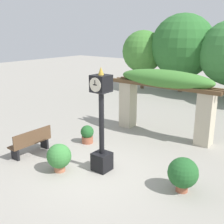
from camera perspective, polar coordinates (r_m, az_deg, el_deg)
The scene contains 7 objects.
ground_plane at distance 8.74m, azimuth -3.16°, elevation -12.09°, with size 60.00×60.00×0.00m, color gray.
pedestal_clock at distance 8.30m, azimuth -2.14°, elevation -2.74°, with size 0.51×0.54×3.18m.
pergola at distance 11.34m, azimuth 10.58°, elevation 4.81°, with size 4.65×1.17×2.67m.
potted_plant_near_left at distance 7.79m, azimuth 14.22°, elevation -11.98°, with size 0.82×0.82×0.95m.
potted_plant_near_right at distance 10.75m, azimuth -5.05°, elevation -4.46°, with size 0.50×0.50×0.69m.
potted_plant_far_left at distance 8.73m, azimuth -10.70°, elevation -8.90°, with size 0.75×0.75×0.87m.
park_bench at distance 10.13m, azimuth -16.12°, elevation -5.93°, with size 0.42×1.52×0.89m.
Camera 1 is at (5.12, -5.75, 4.14)m, focal length 45.00 mm.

